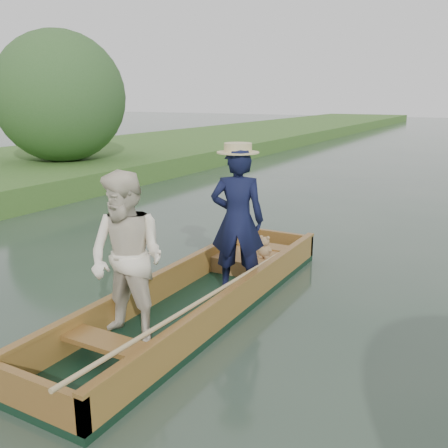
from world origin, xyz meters
The scene contains 3 objects.
ground centered at (0.00, 0.00, 0.00)m, with size 120.00×120.00×0.00m, color #283D30.
trees_far centered at (1.20, 6.71, 2.46)m, with size 22.24×15.17×4.44m.
punt centered at (-0.02, -0.18, 0.67)m, with size 1.14×5.16×1.96m.
Camera 1 is at (2.98, -4.76, 2.53)m, focal length 40.00 mm.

